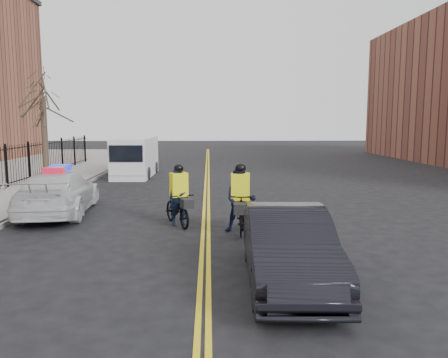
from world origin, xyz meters
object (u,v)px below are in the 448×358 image
at_px(police_cruiser, 59,193).
at_px(dark_sedan, 288,246).
at_px(cyclist_near, 179,204).
at_px(cyclist_far, 240,205).
at_px(cargo_van, 135,158).

xyz_separation_m(police_cruiser, dark_sedan, (6.52, -6.52, -0.01)).
bearing_deg(cyclist_near, cyclist_far, -51.35).
height_order(dark_sedan, cyclist_near, cyclist_near).
distance_m(cyclist_near, cyclist_far, 2.00).
relative_size(dark_sedan, cyclist_far, 2.22).
bearing_deg(police_cruiser, cyclist_far, 150.84).
distance_m(dark_sedan, cyclist_far, 3.95).
xyz_separation_m(cargo_van, cyclist_near, (3.29, -11.92, -0.42)).
relative_size(dark_sedan, cyclist_near, 2.20).
distance_m(cargo_van, cyclist_near, 12.38).
bearing_deg(dark_sedan, cyclist_far, 101.28).
relative_size(police_cruiser, dark_sedan, 1.18).
bearing_deg(police_cruiser, cyclist_near, 152.50).
bearing_deg(cyclist_near, cargo_van, 81.75).
bearing_deg(cargo_van, cyclist_far, -67.59).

